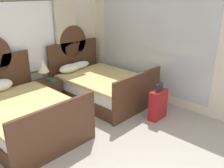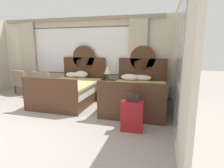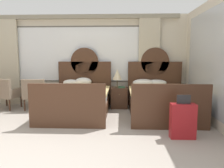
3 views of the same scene
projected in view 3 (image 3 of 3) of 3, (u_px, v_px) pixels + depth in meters
ground_plane at (24, 166)px, 2.88m from camera, size 24.00×24.00×0.00m
wall_back_window at (78, 58)px, 6.52m from camera, size 6.46×0.22×2.70m
wall_right_mirror at (221, 62)px, 4.20m from camera, size 0.08×4.45×2.70m
bed_near_window at (78, 100)px, 5.49m from camera, size 1.57×2.23×1.72m
bed_near_mirror at (160, 100)px, 5.40m from camera, size 1.57×2.23×1.72m
nightstand_between_beds at (119, 97)px, 6.17m from camera, size 0.46×0.49×0.59m
table_lamp_on_nightstand at (117, 75)px, 6.11m from camera, size 0.27×0.27×0.52m
book_on_nightstand at (122, 87)px, 6.03m from camera, size 0.18×0.26×0.03m
armchair_by_window_left at (35, 93)px, 5.93m from camera, size 0.66×0.66×0.86m
armchair_by_window_centre at (5, 93)px, 5.97m from camera, size 0.69×0.69×0.86m
suitcase_on_floor at (183, 121)px, 3.82m from camera, size 0.44×0.20×0.79m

